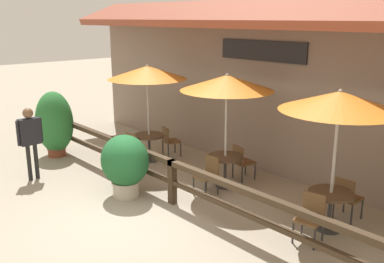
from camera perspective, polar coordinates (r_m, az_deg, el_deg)
The scene contains 18 objects.
ground_plane at distance 8.54m, azimuth -8.17°, elevation -11.37°, with size 60.00×60.00×0.00m, color #9E937F.
building_facade at distance 10.60m, azimuth 10.16°, elevation 6.05°, with size 14.28×1.49×4.23m.
patio_railing at distance 8.83m, azimuth -2.66°, elevation -5.40°, with size 10.40×0.14×0.95m.
patio_umbrella_near at distance 11.17m, azimuth -5.98°, elevation 7.82°, with size 2.05×2.05×2.60m.
dining_table_near at distance 11.53m, azimuth -5.74°, elevation -1.15°, with size 0.82×0.82×0.73m.
chair_near_streetside at distance 11.21m, azimuth -8.50°, elevation -2.29°, with size 0.48×0.48×0.85m.
chair_near_wallside at distance 11.91m, azimuth -3.03°, elevation -1.11°, with size 0.51×0.51×0.85m.
patio_umbrella_middle at distance 9.34m, azimuth 4.68°, elevation 6.46°, with size 2.05×2.05×2.60m.
dining_table_middle at distance 9.77m, azimuth 4.45°, elevation -4.10°, with size 0.82×0.82×0.73m.
chair_middle_streetside at distance 9.36m, azimuth 2.16°, elevation -5.65°, with size 0.43×0.43×0.85m.
chair_middle_wallside at distance 10.26m, azimuth 6.68°, elevation -3.88°, with size 0.50×0.50×0.85m.
patio_umbrella_far at distance 7.67m, azimuth 19.06°, elevation 3.82°, with size 2.05×2.05×2.60m.
dining_table_far at distance 8.19m, azimuth 17.98°, elevation -8.70°, with size 0.82×0.82×0.73m.
chair_far_streetside at distance 7.75m, azimuth 15.52°, elevation -10.76°, with size 0.49×0.49×0.85m.
chair_far_wallside at distance 8.73m, azimuth 19.99°, elevation -8.15°, with size 0.43×0.43×0.85m.
potted_plant_entrance_palm at distance 9.26m, azimuth -8.92°, elevation -4.17°, with size 1.10×0.99×1.37m.
potted_plant_tall_tropical at distance 12.39m, azimuth -17.87°, elevation 1.07°, with size 1.11×1.00×1.83m.
pedestrian at distance 10.69m, azimuth -20.80°, elevation -0.34°, with size 0.24×0.61×1.75m.
Camera 1 is at (6.42, -4.18, 3.77)m, focal length 40.00 mm.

